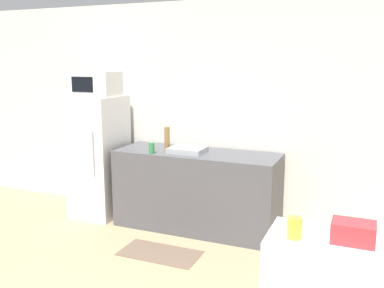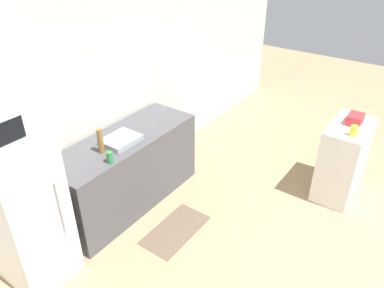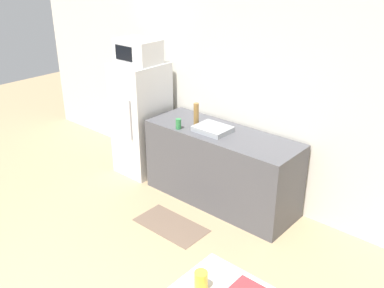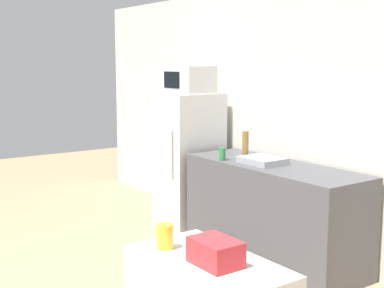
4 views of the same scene
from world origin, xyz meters
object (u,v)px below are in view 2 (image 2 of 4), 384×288
at_px(refrigerator, 25,213).
at_px(bottle_short, 110,157).
at_px(jar, 354,131).
at_px(bottle_tall, 101,141).
at_px(basket, 355,119).

bearing_deg(refrigerator, bottle_short, -13.86).
xyz_separation_m(refrigerator, jar, (2.74, -2.06, 0.27)).
height_order(bottle_tall, jar, bottle_tall).
bearing_deg(jar, bottle_short, 135.53).
height_order(bottle_tall, basket, bottle_tall).
bearing_deg(jar, basket, 12.67).
bearing_deg(refrigerator, jar, -36.90).
bearing_deg(basket, jar, -167.33).
relative_size(bottle_tall, basket, 1.21).
xyz_separation_m(bottle_tall, jar, (1.79, -2.06, -0.02)).
bearing_deg(basket, bottle_short, 140.83).
xyz_separation_m(refrigerator, basket, (3.04, -1.99, 0.26)).
bearing_deg(bottle_short, basket, -39.17).
bearing_deg(refrigerator, bottle_tall, 0.04).
xyz_separation_m(bottle_tall, basket, (2.09, -1.99, -0.03)).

